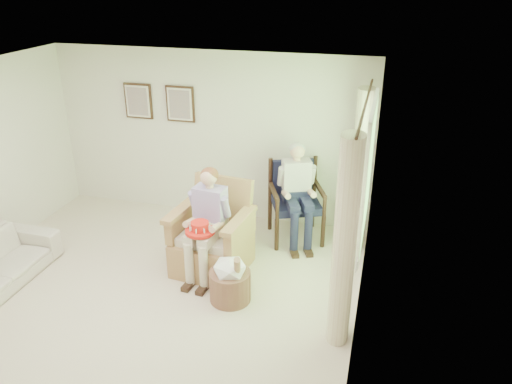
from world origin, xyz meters
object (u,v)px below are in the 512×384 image
at_px(person_wicker, 208,216).
at_px(hatbox, 230,279).
at_px(wicker_armchair, 213,242).
at_px(red_hat, 200,229).
at_px(person_dark, 296,186).
at_px(wood_armchair, 298,197).

relative_size(person_wicker, hatbox, 1.94).
bearing_deg(wicker_armchair, red_hat, -88.30).
xyz_separation_m(wicker_armchair, person_wicker, (-0.00, -0.15, 0.47)).
relative_size(person_dark, hatbox, 1.98).
xyz_separation_m(wicker_armchair, red_hat, (-0.03, -0.35, 0.39)).
bearing_deg(wood_armchair, red_hat, -144.04).
height_order(person_dark, hatbox, person_dark).
relative_size(wood_armchair, hatbox, 1.53).
distance_m(wicker_armchair, person_wicker, 0.49).
bearing_deg(hatbox, wicker_armchair, 124.73).
relative_size(person_wicker, person_dark, 0.98).
bearing_deg(red_hat, person_dark, 55.19).
relative_size(person_dark, red_hat, 3.93).
relative_size(wicker_armchair, hatbox, 1.61).
bearing_deg(wood_armchair, person_wicker, -146.87).
relative_size(wood_armchair, person_wicker, 0.79).
bearing_deg(person_wicker, hatbox, -41.04).
distance_m(person_wicker, person_dark, 1.45).
distance_m(wicker_armchair, wood_armchair, 1.49).
bearing_deg(person_wicker, wicker_armchair, 96.37).
height_order(wicker_armchair, hatbox, wicker_armchair).
bearing_deg(person_dark, red_hat, -147.43).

